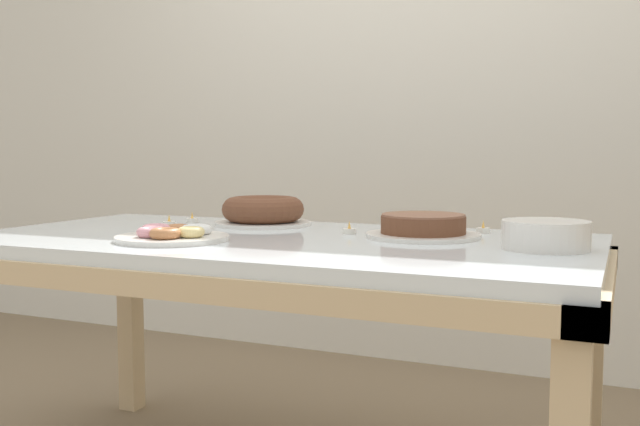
{
  "coord_description": "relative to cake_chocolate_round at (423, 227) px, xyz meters",
  "views": [
    {
      "loc": [
        0.9,
        -1.76,
        0.98
      ],
      "look_at": [
        0.09,
        0.12,
        0.8
      ],
      "focal_mm": 40.0,
      "sensor_mm": 36.0,
      "label": 1
    }
  ],
  "objects": [
    {
      "name": "wall_back",
      "position": [
        -0.39,
        1.31,
        0.53
      ],
      "size": [
        8.0,
        0.1,
        2.6
      ],
      "primitive_type": "cube",
      "color": "silver",
      "rests_on": "ground"
    },
    {
      "name": "dining_table",
      "position": [
        -0.39,
        -0.15,
        -0.11
      ],
      "size": [
        1.77,
        0.92,
        0.74
      ],
      "color": "silver",
      "rests_on": "ground"
    },
    {
      "name": "cake_chocolate_round",
      "position": [
        0.0,
        0.0,
        0.0
      ],
      "size": [
        0.32,
        0.32,
        0.07
      ],
      "color": "silver",
      "rests_on": "dining_table"
    },
    {
      "name": "cake_golden_bundt",
      "position": [
        -0.56,
        0.12,
        0.02
      ],
      "size": [
        0.31,
        0.31,
        0.09
      ],
      "color": "silver",
      "rests_on": "dining_table"
    },
    {
      "name": "pastry_platter",
      "position": [
        -0.59,
        -0.34,
        -0.01
      ],
      "size": [
        0.3,
        0.3,
        0.04
      ],
      "color": "silver",
      "rests_on": "dining_table"
    },
    {
      "name": "plate_stack",
      "position": [
        0.34,
        -0.12,
        0.01
      ],
      "size": [
        0.21,
        0.21,
        0.07
      ],
      "color": "silver",
      "rests_on": "dining_table"
    },
    {
      "name": "tealight_near_front",
      "position": [
        0.13,
        0.17,
        -0.02
      ],
      "size": [
        0.04,
        0.04,
        0.04
      ],
      "color": "silver",
      "rests_on": "dining_table"
    },
    {
      "name": "tealight_centre",
      "position": [
        0.4,
        0.13,
        -0.02
      ],
      "size": [
        0.04,
        0.04,
        0.04
      ],
      "color": "silver",
      "rests_on": "dining_table"
    },
    {
      "name": "tealight_right_edge",
      "position": [
        -0.82,
        -0.03,
        -0.02
      ],
      "size": [
        0.04,
        0.04,
        0.04
      ],
      "color": "silver",
      "rests_on": "dining_table"
    },
    {
      "name": "tealight_left_edge",
      "position": [
        -0.82,
        0.09,
        -0.02
      ],
      "size": [
        0.04,
        0.04,
        0.04
      ],
      "color": "silver",
      "rests_on": "dining_table"
    },
    {
      "name": "tealight_near_cakes",
      "position": [
        -0.22,
        -0.0,
        -0.02
      ],
      "size": [
        0.04,
        0.04,
        0.04
      ],
      "color": "silver",
      "rests_on": "dining_table"
    }
  ]
}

